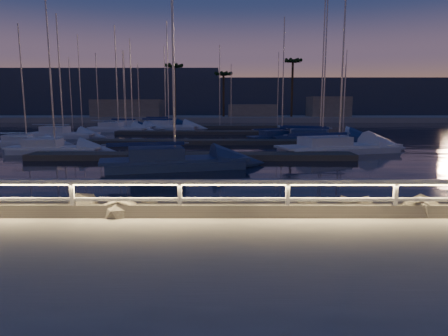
{
  "coord_description": "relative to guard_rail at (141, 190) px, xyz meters",
  "views": [
    {
      "loc": [
        2.25,
        -10.82,
        3.15
      ],
      "look_at": [
        2.22,
        4.0,
        0.74
      ],
      "focal_mm": 32.0,
      "sensor_mm": 36.0,
      "label": 1
    }
  ],
  "objects": [
    {
      "name": "ground",
      "position": [
        0.07,
        0.0,
        -0.77
      ],
      "size": [
        400.0,
        400.0,
        0.0
      ],
      "primitive_type": "plane",
      "color": "#A49E94",
      "rests_on": "ground"
    },
    {
      "name": "harbor_water",
      "position": [
        0.07,
        31.22,
        -1.74
      ],
      "size": [
        400.0,
        440.0,
        0.6
      ],
      "color": "black",
      "rests_on": "ground"
    },
    {
      "name": "guard_rail",
      "position": [
        0.0,
        0.0,
        0.0
      ],
      "size": [
        44.11,
        0.12,
        1.06
      ],
      "color": "silver",
      "rests_on": "ground"
    },
    {
      "name": "riprap",
      "position": [
        8.42,
        1.33,
        -0.96
      ],
      "size": [
        42.14,
        3.22,
        1.46
      ],
      "color": "#6A645B",
      "rests_on": "ground"
    },
    {
      "name": "floating_docks",
      "position": [
        0.07,
        32.5,
        -1.17
      ],
      "size": [
        22.0,
        36.0,
        0.4
      ],
      "color": "#554E46",
      "rests_on": "ground"
    },
    {
      "name": "far_shore",
      "position": [
        -0.06,
        74.05,
        -0.48
      ],
      "size": [
        160.0,
        14.0,
        5.2
      ],
      "color": "#A49E94",
      "rests_on": "ground"
    },
    {
      "name": "palm_left",
      "position": [
        -7.93,
        72.0,
        9.36
      ],
      "size": [
        3.0,
        3.0,
        11.2
      ],
      "color": "#43351F",
      "rests_on": "ground"
    },
    {
      "name": "palm_center",
      "position": [
        2.07,
        73.0,
        8.01
      ],
      "size": [
        3.0,
        3.0,
        9.7
      ],
      "color": "#43351F",
      "rests_on": "ground"
    },
    {
      "name": "palm_right",
      "position": [
        16.07,
        72.0,
        10.26
      ],
      "size": [
        3.0,
        3.0,
        12.2
      ],
      "color": "#43351F",
      "rests_on": "ground"
    },
    {
      "name": "distant_hills",
      "position": [
        -22.06,
        133.69,
        3.96
      ],
      "size": [
        230.0,
        37.5,
        18.0
      ],
      "color": "#333C4F",
      "rests_on": "ground"
    },
    {
      "name": "sailboat_a",
      "position": [
        -15.09,
        23.78,
        -0.98
      ],
      "size": [
        6.22,
        2.37,
        10.4
      ],
      "rotation": [
        0.0,
        0.0,
        0.09
      ],
      "color": "silver",
      "rests_on": "ground"
    },
    {
      "name": "sailboat_b",
      "position": [
        -0.78,
        11.94,
        -0.91
      ],
      "size": [
        8.71,
        4.45,
        14.31
      ],
      "rotation": [
        0.0,
        0.0,
        0.25
      ],
      "color": "navy",
      "rests_on": "ground"
    },
    {
      "name": "sailboat_d",
      "position": [
        10.78,
        19.41,
        -0.91
      ],
      "size": [
        10.03,
        5.6,
        16.37
      ],
      "rotation": [
        0.0,
        0.0,
        0.31
      ],
      "color": "silver",
      "rests_on": "ground"
    },
    {
      "name": "sailboat_e",
      "position": [
        -15.36,
        32.41,
        -0.91
      ],
      "size": [
        7.88,
        3.48,
        13.06
      ],
      "rotation": [
        0.0,
        0.0,
        -0.16
      ],
      "color": "silver",
      "rests_on": "ground"
    },
    {
      "name": "sailboat_f",
      "position": [
        -10.64,
        19.01,
        -0.96
      ],
      "size": [
        7.08,
        2.28,
        11.98
      ],
      "rotation": [
        0.0,
        0.0,
        0.02
      ],
      "color": "silver",
      "rests_on": "ground"
    },
    {
      "name": "sailboat_g",
      "position": [
        7.94,
        29.61,
        -0.98
      ],
      "size": [
        7.32,
        4.68,
        12.12
      ],
      "rotation": [
        0.0,
        0.0,
        0.41
      ],
      "color": "navy",
      "rests_on": "ground"
    },
    {
      "name": "sailboat_h",
      "position": [
        11.66,
        29.29,
        -0.93
      ],
      "size": [
        9.41,
        5.95,
        15.5
      ],
      "rotation": [
        0.0,
        0.0,
        -0.41
      ],
      "color": "silver",
      "rests_on": "ground"
    },
    {
      "name": "sailboat_i",
      "position": [
        -11.23,
        47.18,
        -0.92
      ],
      "size": [
        7.77,
        4.01,
        12.82
      ],
      "rotation": [
        0.0,
        0.0,
        -0.26
      ],
      "color": "silver",
      "rests_on": "ground"
    },
    {
      "name": "sailboat_j",
      "position": [
        -12.01,
        42.31,
        -0.92
      ],
      "size": [
        8.33,
        3.71,
        13.73
      ],
      "rotation": [
        0.0,
        0.0,
        -0.17
      ],
      "color": "silver",
      "rests_on": "ground"
    },
    {
      "name": "sailboat_k",
      "position": [
        -6.05,
        47.37,
        -0.91
      ],
      "size": [
        9.3,
        4.32,
        15.24
      ],
      "rotation": [
        0.0,
        0.0,
        -0.19
      ],
      "color": "silver",
      "rests_on": "ground"
    },
    {
      "name": "sailboat_l",
      "position": [
        11.5,
        27.67,
        -0.93
      ],
      "size": [
        9.49,
        5.52,
        15.52
      ],
      "rotation": [
        0.0,
        0.0,
        -0.34
      ],
      "color": "navy",
      "rests_on": "ground"
    },
    {
      "name": "sailboat_m",
      "position": [
        -7.57,
        55.05,
        -0.92
      ],
      "size": [
        7.79,
        3.8,
        12.87
      ],
      "rotation": [
        0.0,
        0.0,
        -0.22
      ],
      "color": "navy",
      "rests_on": "ground"
    },
    {
      "name": "sailboat_n",
      "position": [
        -12.52,
        48.09,
        -0.98
      ],
      "size": [
        6.86,
        3.78,
        11.28
      ],
      "rotation": [
        0.0,
        0.0,
        0.3
      ],
      "color": "navy",
      "rests_on": "ground"
    }
  ]
}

